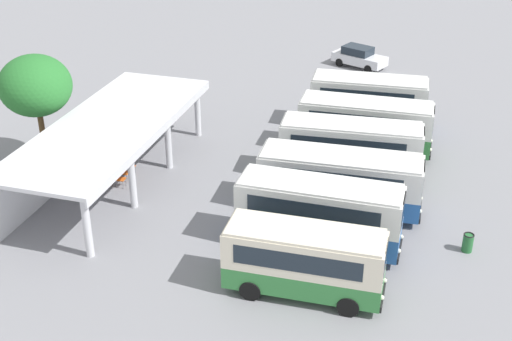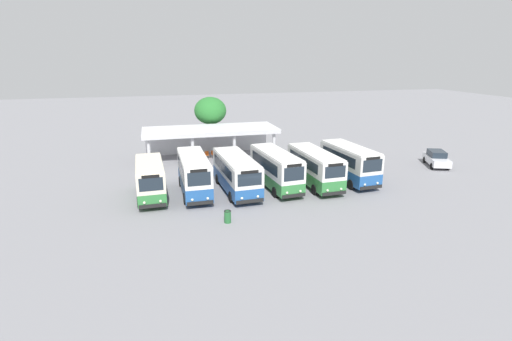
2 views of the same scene
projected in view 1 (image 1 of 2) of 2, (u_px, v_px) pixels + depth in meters
ground_plane at (395, 214)px, 34.32m from camera, size 180.00×180.00×0.00m
city_bus_nearest_orange at (305, 259)px, 27.97m from camera, size 2.38×6.65×3.04m
city_bus_second_in_row at (319, 213)px, 30.96m from camera, size 2.29×7.51×3.30m
city_bus_middle_cream at (340, 180)px, 33.96m from camera, size 2.77×8.17×3.08m
city_bus_fourth_amber at (351, 148)px, 36.96m from camera, size 2.77×7.75×3.25m
city_bus_fifth_blue at (365, 124)px, 39.94m from camera, size 2.56×7.79×3.15m
city_bus_far_end_green at (369, 100)px, 43.01m from camera, size 2.81×7.33×3.30m
parked_car_flank at (359, 57)px, 53.84m from camera, size 3.20×4.53×1.62m
terminal_canopy at (100, 135)px, 36.46m from camera, size 14.98×5.58×3.40m
waiting_chair_end_by_column at (119, 178)px, 36.65m from camera, size 0.45×0.45×0.86m
waiting_chair_second_from_end at (123, 171)px, 37.31m from camera, size 0.45×0.45×0.86m
waiting_chair_middle_seat at (129, 166)px, 37.94m from camera, size 0.45×0.45×0.86m
roadside_tree_behind_canopy at (35, 86)px, 37.13m from camera, size 3.94×3.94×6.40m
litter_bin_apron at (468, 242)px, 31.27m from camera, size 0.49×0.49×0.90m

